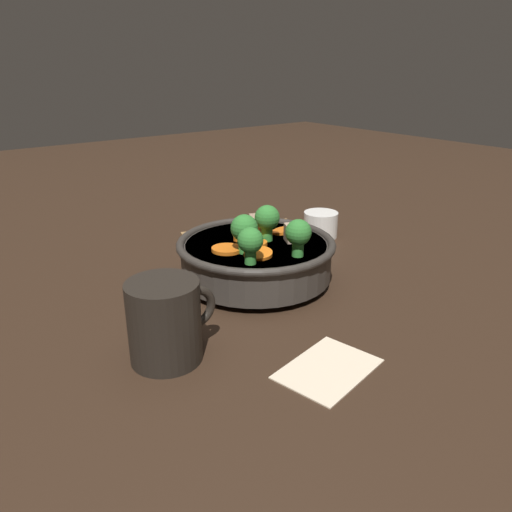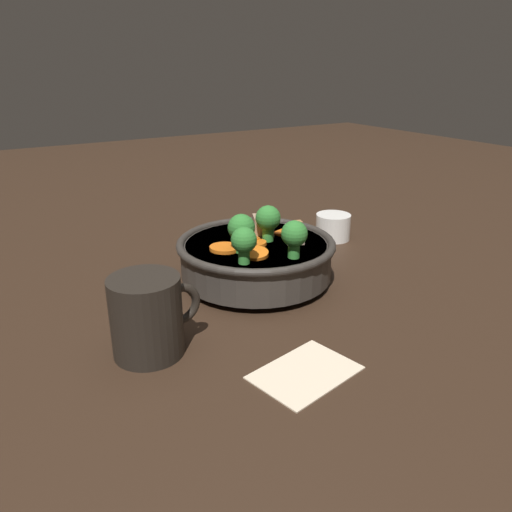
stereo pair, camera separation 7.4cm
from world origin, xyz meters
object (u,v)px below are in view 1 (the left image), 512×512
tea_cup (321,224)px  chopsticks_pair (237,227)px  dark_mug (166,321)px  side_saucer (237,232)px  stirfry_bowl (257,254)px

tea_cup → chopsticks_pair: 0.16m
dark_mug → tea_cup: bearing=24.4°
tea_cup → chopsticks_pair: size_ratio=0.30×
tea_cup → dark_mug: bearing=-155.6°
side_saucer → tea_cup: (0.12, -0.10, 0.02)m
side_saucer → chopsticks_pair: (-0.00, 0.00, 0.01)m
tea_cup → side_saucer: bearing=141.1°
side_saucer → stirfry_bowl: bearing=-117.6°
dark_mug → chopsticks_pair: 0.43m
stirfry_bowl → side_saucer: bearing=62.4°
side_saucer → dark_mug: 0.43m
side_saucer → tea_cup: bearing=-38.9°
stirfry_bowl → chopsticks_pair: (0.10, 0.19, -0.03)m
side_saucer → chopsticks_pair: chopsticks_pair is taller
stirfry_bowl → side_saucer: stirfry_bowl is taller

